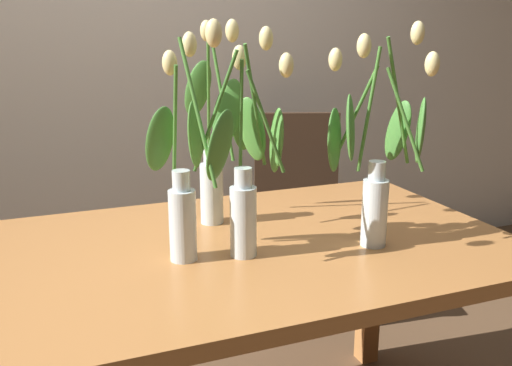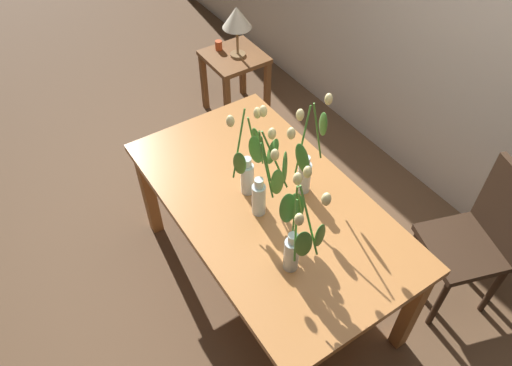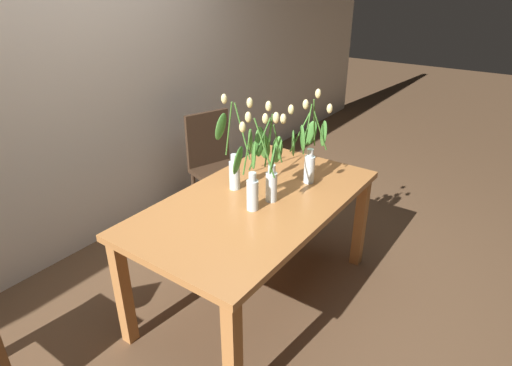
{
  "view_description": "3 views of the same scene",
  "coord_description": "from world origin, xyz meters",
  "px_view_note": "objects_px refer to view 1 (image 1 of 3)",
  "views": [
    {
      "loc": [
        -0.42,
        -1.34,
        1.29
      ],
      "look_at": [
        0.07,
        -0.08,
        0.93
      ],
      "focal_mm": 39.37,
      "sensor_mm": 36.0,
      "label": 1
    },
    {
      "loc": [
        1.32,
        -0.94,
        2.56
      ],
      "look_at": [
        -0.0,
        -0.07,
        0.9
      ],
      "focal_mm": 33.53,
      "sensor_mm": 36.0,
      "label": 2
    },
    {
      "loc": [
        -1.82,
        -1.29,
        1.94
      ],
      "look_at": [
        -0.05,
        -0.03,
        0.88
      ],
      "focal_mm": 29.73,
      "sensor_mm": 36.0,
      "label": 3
    }
  ],
  "objects_px": {
    "tulip_vase_1": "(214,158)",
    "dining_chair": "(298,203)",
    "dining_table": "(220,278)",
    "tulip_vase_0": "(242,166)",
    "tulip_vase_2": "(377,163)",
    "tulip_vase_3": "(185,191)"
  },
  "relations": [
    {
      "from": "dining_table",
      "to": "tulip_vase_1",
      "type": "bearing_deg",
      "value": 76.22
    },
    {
      "from": "tulip_vase_0",
      "to": "tulip_vase_1",
      "type": "height_order",
      "value": "tulip_vase_1"
    },
    {
      "from": "tulip_vase_0",
      "to": "dining_chair",
      "type": "xyz_separation_m",
      "value": [
        0.63,
        0.97,
        -0.44
      ]
    },
    {
      "from": "tulip_vase_1",
      "to": "dining_chair",
      "type": "bearing_deg",
      "value": 48.91
    },
    {
      "from": "tulip_vase_2",
      "to": "dining_chair",
      "type": "distance_m",
      "value": 1.17
    },
    {
      "from": "tulip_vase_1",
      "to": "tulip_vase_2",
      "type": "height_order",
      "value": "tulip_vase_1"
    },
    {
      "from": "dining_chair",
      "to": "dining_table",
      "type": "bearing_deg",
      "value": -126.44
    },
    {
      "from": "dining_table",
      "to": "tulip_vase_3",
      "type": "height_order",
      "value": "tulip_vase_3"
    },
    {
      "from": "tulip_vase_2",
      "to": "tulip_vase_3",
      "type": "distance_m",
      "value": 0.5
    },
    {
      "from": "tulip_vase_1",
      "to": "tulip_vase_2",
      "type": "xyz_separation_m",
      "value": [
        0.34,
        -0.32,
        0.03
      ]
    },
    {
      "from": "tulip_vase_2",
      "to": "dining_chair",
      "type": "bearing_deg",
      "value": 74.75
    },
    {
      "from": "dining_chair",
      "to": "tulip_vase_2",
      "type": "bearing_deg",
      "value": -105.25
    },
    {
      "from": "tulip_vase_3",
      "to": "dining_table",
      "type": "bearing_deg",
      "value": 27.69
    },
    {
      "from": "tulip_vase_2",
      "to": "tulip_vase_3",
      "type": "xyz_separation_m",
      "value": [
        -0.5,
        0.07,
        -0.04
      ]
    },
    {
      "from": "tulip_vase_0",
      "to": "dining_chair",
      "type": "height_order",
      "value": "tulip_vase_0"
    },
    {
      "from": "dining_chair",
      "to": "tulip_vase_3",
      "type": "bearing_deg",
      "value": -128.8
    },
    {
      "from": "tulip_vase_3",
      "to": "dining_chair",
      "type": "bearing_deg",
      "value": 51.2
    },
    {
      "from": "dining_table",
      "to": "tulip_vase_2",
      "type": "relative_size",
      "value": 2.76
    },
    {
      "from": "dining_table",
      "to": "tulip_vase_0",
      "type": "height_order",
      "value": "tulip_vase_0"
    },
    {
      "from": "tulip_vase_3",
      "to": "dining_chair",
      "type": "relative_size",
      "value": 0.62
    },
    {
      "from": "tulip_vase_2",
      "to": "dining_chair",
      "type": "xyz_separation_m",
      "value": [
        0.28,
        1.04,
        -0.44
      ]
    },
    {
      "from": "tulip_vase_1",
      "to": "tulip_vase_2",
      "type": "relative_size",
      "value": 1.01
    }
  ]
}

